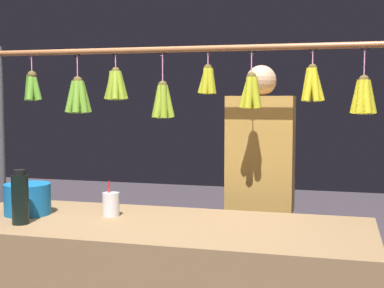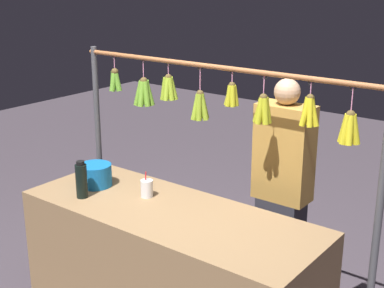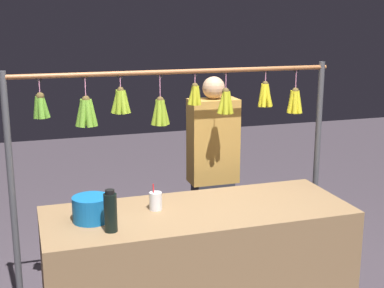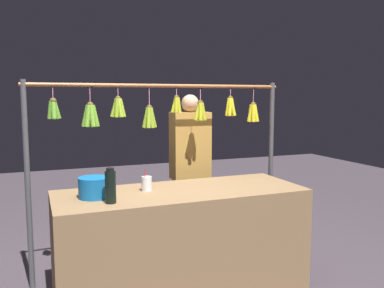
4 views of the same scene
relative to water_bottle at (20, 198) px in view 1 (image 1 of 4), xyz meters
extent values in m
cylinder|color=#4C4C51|center=(0.54, -0.65, -0.10)|extent=(0.04, 0.04, 1.69)
cylinder|color=#9E6038|center=(-0.58, -0.65, 0.71)|extent=(2.30, 0.03, 0.03)
torus|color=black|center=(-1.49, -0.65, 0.69)|extent=(0.04, 0.01, 0.04)
cylinder|color=pink|center=(-1.49, -0.65, 0.61)|extent=(0.01, 0.01, 0.15)
sphere|color=brown|center=(-1.49, -0.65, 0.54)|extent=(0.05, 0.05, 0.05)
cylinder|color=gold|center=(-1.46, -0.65, 0.45)|extent=(0.07, 0.04, 0.17)
cylinder|color=gold|center=(-1.48, -0.62, 0.45)|extent=(0.05, 0.06, 0.17)
cylinder|color=gold|center=(-1.50, -0.62, 0.45)|extent=(0.05, 0.07, 0.17)
cylinder|color=gold|center=(-1.52, -0.65, 0.45)|extent=(0.07, 0.04, 0.17)
cylinder|color=gold|center=(-1.51, -0.68, 0.45)|extent=(0.05, 0.06, 0.17)
cylinder|color=gold|center=(-1.48, -0.67, 0.45)|extent=(0.05, 0.06, 0.17)
torus|color=black|center=(-1.25, -0.65, 0.69)|extent=(0.04, 0.01, 0.04)
cylinder|color=pink|center=(-1.25, -0.65, 0.64)|extent=(0.01, 0.01, 0.09)
sphere|color=brown|center=(-1.25, -0.65, 0.60)|extent=(0.04, 0.04, 0.04)
cylinder|color=gold|center=(-1.22, -0.65, 0.52)|extent=(0.06, 0.03, 0.17)
cylinder|color=gold|center=(-1.23, -0.63, 0.52)|extent=(0.06, 0.06, 0.17)
cylinder|color=gold|center=(-1.26, -0.63, 0.52)|extent=(0.05, 0.06, 0.17)
cylinder|color=gold|center=(-1.27, -0.65, 0.52)|extent=(0.08, 0.04, 0.17)
cylinder|color=gold|center=(-1.26, -0.67, 0.52)|extent=(0.05, 0.06, 0.17)
cylinder|color=gold|center=(-1.23, -0.67, 0.52)|extent=(0.05, 0.05, 0.17)
torus|color=black|center=(-0.94, -0.65, 0.69)|extent=(0.04, 0.01, 0.04)
cylinder|color=pink|center=(-0.94, -0.65, 0.62)|extent=(0.01, 0.01, 0.13)
sphere|color=brown|center=(-0.94, -0.65, 0.56)|extent=(0.05, 0.05, 0.05)
cylinder|color=gold|center=(-0.92, -0.65, 0.48)|extent=(0.08, 0.04, 0.17)
cylinder|color=gold|center=(-0.93, -0.63, 0.48)|extent=(0.05, 0.06, 0.17)
cylinder|color=gold|center=(-0.96, -0.64, 0.48)|extent=(0.06, 0.05, 0.17)
cylinder|color=gold|center=(-0.96, -0.66, 0.48)|extent=(0.06, 0.05, 0.17)
cylinder|color=gold|center=(-0.93, -0.67, 0.48)|extent=(0.05, 0.07, 0.17)
torus|color=black|center=(-0.71, -0.65, 0.69)|extent=(0.04, 0.02, 0.04)
cylinder|color=pink|center=(-0.71, -0.65, 0.65)|extent=(0.01, 0.01, 0.08)
sphere|color=brown|center=(-0.71, -0.65, 0.60)|extent=(0.04, 0.04, 0.04)
cylinder|color=gold|center=(-0.69, -0.65, 0.54)|extent=(0.07, 0.04, 0.14)
cylinder|color=gold|center=(-0.70, -0.63, 0.54)|extent=(0.04, 0.05, 0.14)
cylinder|color=gold|center=(-0.73, -0.64, 0.54)|extent=(0.05, 0.04, 0.14)
cylinder|color=gold|center=(-0.73, -0.66, 0.54)|extent=(0.05, 0.04, 0.14)
cylinder|color=gold|center=(-0.70, -0.67, 0.54)|extent=(0.04, 0.05, 0.14)
torus|color=black|center=(-0.46, -0.65, 0.69)|extent=(0.04, 0.01, 0.04)
cylinder|color=pink|center=(-0.46, -0.65, 0.60)|extent=(0.01, 0.01, 0.17)
sphere|color=brown|center=(-0.46, -0.65, 0.52)|extent=(0.05, 0.05, 0.05)
cylinder|color=#8BAC29|center=(-0.44, -0.65, 0.43)|extent=(0.07, 0.04, 0.18)
cylinder|color=#8BAC29|center=(-0.45, -0.63, 0.43)|extent=(0.06, 0.07, 0.18)
cylinder|color=#8BAC29|center=(-0.48, -0.62, 0.43)|extent=(0.05, 0.06, 0.18)
cylinder|color=#8BAC29|center=(-0.49, -0.65, 0.43)|extent=(0.08, 0.04, 0.18)
cylinder|color=#8BAC29|center=(-0.48, -0.68, 0.43)|extent=(0.06, 0.08, 0.18)
cylinder|color=#8BAC29|center=(-0.45, -0.67, 0.43)|extent=(0.05, 0.06, 0.18)
torus|color=black|center=(-0.19, -0.65, 0.69)|extent=(0.04, 0.02, 0.04)
cylinder|color=pink|center=(-0.19, -0.65, 0.64)|extent=(0.01, 0.01, 0.09)
sphere|color=brown|center=(-0.19, -0.65, 0.60)|extent=(0.05, 0.05, 0.05)
cylinder|color=#8EAD28|center=(-0.16, -0.65, 0.52)|extent=(0.08, 0.04, 0.16)
cylinder|color=#8EAD28|center=(-0.18, -0.62, 0.52)|extent=(0.05, 0.06, 0.16)
cylinder|color=#8EAD28|center=(-0.20, -0.62, 0.52)|extent=(0.05, 0.07, 0.16)
cylinder|color=#8EAD28|center=(-0.22, -0.64, 0.52)|extent=(0.07, 0.05, 0.16)
cylinder|color=#8EAD28|center=(-0.22, -0.66, 0.52)|extent=(0.07, 0.05, 0.16)
cylinder|color=#8EAD28|center=(-0.20, -0.68, 0.52)|extent=(0.04, 0.06, 0.16)
cylinder|color=#8EAD28|center=(-0.18, -0.68, 0.52)|extent=(0.05, 0.05, 0.16)
torus|color=black|center=(0.03, -0.65, 0.69)|extent=(0.04, 0.01, 0.04)
cylinder|color=pink|center=(0.03, -0.65, 0.62)|extent=(0.01, 0.01, 0.14)
sphere|color=brown|center=(0.03, -0.65, 0.54)|extent=(0.05, 0.05, 0.05)
cylinder|color=#69A02C|center=(0.07, -0.65, 0.46)|extent=(0.08, 0.04, 0.18)
cylinder|color=#69A02C|center=(0.06, -0.62, 0.46)|extent=(0.07, 0.07, 0.19)
cylinder|color=#69A02C|center=(0.03, -0.62, 0.46)|extent=(0.05, 0.08, 0.18)
cylinder|color=#69A02C|center=(0.00, -0.64, 0.46)|extent=(0.07, 0.05, 0.18)
cylinder|color=#69A02C|center=(0.00, -0.67, 0.46)|extent=(0.08, 0.06, 0.19)
cylinder|color=#69A02C|center=(0.03, -0.69, 0.46)|extent=(0.04, 0.07, 0.18)
cylinder|color=#69A02C|center=(0.06, -0.68, 0.46)|extent=(0.06, 0.06, 0.18)
torus|color=black|center=(0.32, -0.65, 0.69)|extent=(0.04, 0.02, 0.04)
cylinder|color=pink|center=(0.32, -0.65, 0.63)|extent=(0.01, 0.01, 0.11)
sphere|color=brown|center=(0.32, -0.65, 0.58)|extent=(0.05, 0.05, 0.05)
cylinder|color=#609E2D|center=(0.34, -0.65, 0.51)|extent=(0.06, 0.04, 0.15)
cylinder|color=#609E2D|center=(0.32, -0.63, 0.51)|extent=(0.04, 0.07, 0.15)
cylinder|color=#609E2D|center=(0.30, -0.65, 0.51)|extent=(0.07, 0.04, 0.15)
cylinder|color=#609E2D|center=(0.32, -0.67, 0.51)|extent=(0.04, 0.08, 0.15)
cylinder|color=black|center=(0.00, 0.00, -0.01)|extent=(0.08, 0.08, 0.22)
cylinder|color=black|center=(0.00, 0.00, 0.12)|extent=(0.05, 0.05, 0.02)
cylinder|color=#1465AD|center=(0.08, -0.19, -0.04)|extent=(0.22, 0.22, 0.15)
cylinder|color=silver|center=(-0.33, -0.26, -0.06)|extent=(0.08, 0.08, 0.11)
cylinder|color=red|center=(-0.31, -0.26, -0.03)|extent=(0.01, 0.02, 0.17)
cube|color=#2D2D38|center=(-0.95, -0.93, -0.57)|extent=(0.30, 0.20, 0.75)
cube|color=#BF8C3F|center=(-0.95, -0.93, 0.13)|extent=(0.37, 0.20, 0.65)
sphere|color=tan|center=(-0.95, -0.93, 0.55)|extent=(0.17, 0.17, 0.17)
camera|label=1|loc=(-1.38, 2.15, 0.45)|focal=51.26mm
camera|label=2|loc=(-2.58, 2.18, 1.28)|focal=51.48mm
camera|label=3|loc=(0.43, 2.85, 1.07)|focal=50.06mm
camera|label=4|loc=(0.48, 2.72, 0.61)|focal=37.60mm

